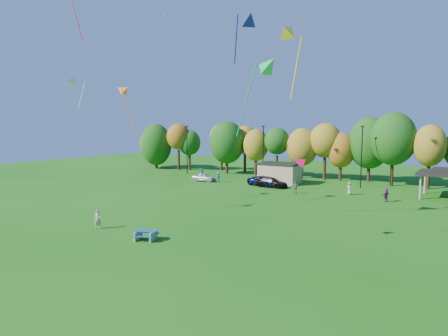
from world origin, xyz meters
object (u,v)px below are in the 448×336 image
Objects in this scene: picnic_table at (146,234)px; kite_flyer at (98,219)px; car_b at (267,181)px; car_a at (204,177)px; car_d at (271,182)px; car_c at (264,181)px.

kite_flyer is at bearing 156.60° from picnic_table.
car_a is at bearing 109.61° from car_b.
kite_flyer is at bearing -166.09° from car_a.
car_a is at bearing 96.88° from picnic_table.
kite_flyer is 0.43× the size of car_b.
car_b is (10.75, 1.54, -0.02)m from car_a.
car_d is (2.56, 29.92, -0.15)m from kite_flyer.
car_c is 1.07× the size of car_d.
car_c is 1.62m from car_d.
car_a is at bearing 94.42° from car_d.
car_b is at bearing 3.57° from car_c.
car_a is (-9.56, 29.74, -0.18)m from kite_flyer.
car_d reaches higher than car_b.
picnic_table is 31.95m from car_b.
car_d is at bearing 75.99° from picnic_table.
car_b is (1.19, 31.28, -0.20)m from kite_flyer.
car_a is at bearing 108.24° from car_c.
car_b is at bearing 48.70° from car_d.
car_c is (10.61, 0.78, 0.05)m from car_a.
car_a reaches higher than car_b.
car_a is 10.86m from car_b.
car_a is (-15.57, 30.04, 0.23)m from picnic_table.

